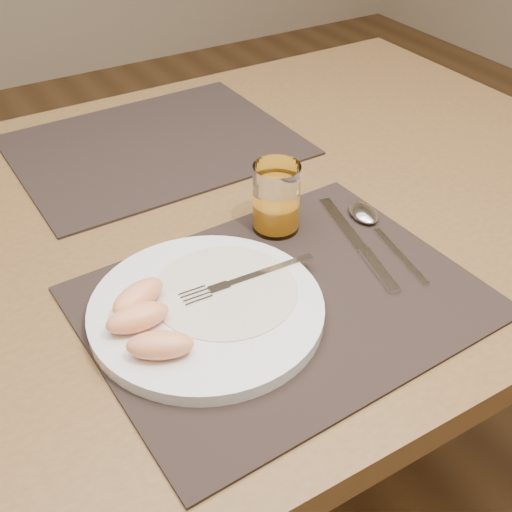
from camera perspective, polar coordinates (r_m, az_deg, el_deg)
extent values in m
plane|color=brown|center=(1.47, -3.36, -21.30)|extent=(5.00, 5.00, 0.00)
cube|color=brown|center=(0.93, -4.97, 2.76)|extent=(1.40, 0.90, 0.04)
cylinder|color=brown|center=(1.68, 8.95, 4.56)|extent=(0.06, 0.06, 0.71)
cube|color=black|center=(0.76, 2.38, -3.97)|extent=(0.47, 0.37, 0.00)
cube|color=black|center=(1.10, -8.97, 9.70)|extent=(0.46, 0.36, 0.00)
cylinder|color=white|center=(0.74, -4.42, -4.77)|extent=(0.27, 0.27, 0.02)
cylinder|color=white|center=(0.75, -2.77, -3.05)|extent=(0.17, 0.17, 0.00)
cube|color=silver|center=(0.78, 1.34, -1.27)|extent=(0.12, 0.01, 0.00)
cube|color=silver|center=(0.75, -3.31, -2.87)|extent=(0.03, 0.02, 0.00)
cube|color=silver|center=(0.74, -5.39, -3.58)|extent=(0.03, 0.03, 0.00)
cube|color=silver|center=(0.89, 7.68, 2.88)|extent=(0.04, 0.13, 0.00)
cube|color=silver|center=(0.81, 10.83, -1.20)|extent=(0.03, 0.09, 0.01)
cube|color=silver|center=(0.85, 12.68, 0.01)|extent=(0.03, 0.12, 0.00)
ellipsoid|color=silver|center=(0.91, 9.51, 3.81)|extent=(0.05, 0.06, 0.01)
cylinder|color=white|center=(0.85, 1.82, 5.19)|extent=(0.06, 0.06, 0.10)
cylinder|color=orange|center=(0.87, 1.79, 3.72)|extent=(0.05, 0.05, 0.04)
ellipsoid|color=#FFA168|center=(0.67, -8.52, -7.84)|extent=(0.08, 0.06, 0.03)
ellipsoid|color=#FFA168|center=(0.71, -10.49, -5.41)|extent=(0.07, 0.04, 0.03)
ellipsoid|color=#FFA168|center=(0.73, -10.42, -3.54)|extent=(0.08, 0.06, 0.03)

